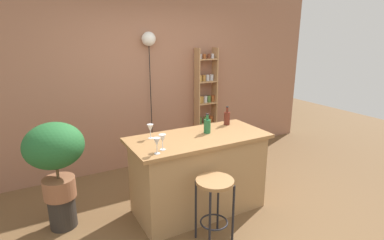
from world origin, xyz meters
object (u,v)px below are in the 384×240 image
Objects in this scene: bar_stool at (215,195)px; pendant_globe_light at (149,41)px; wine_glass_center at (162,139)px; wine_glass_right at (150,128)px; potted_plant at (55,151)px; wine_glass_left at (157,142)px; plant_stool at (63,211)px; bottle_spirits_clear at (207,126)px; spice_shelf at (206,103)px; bottle_soda_blue at (227,118)px.

pendant_globe_light is at bearing 84.90° from bar_stool.
bar_stool is 0.77m from wine_glass_center.
wine_glass_center is 1.00× the size of wine_glass_right.
wine_glass_left is at bearing -37.77° from potted_plant.
wine_glass_left is at bearing -37.77° from plant_stool.
bottle_spirits_clear is 1.44× the size of wine_glass_right.
pendant_globe_light is at bearing 72.15° from wine_glass_center.
pendant_globe_light reaches higher than spice_shelf.
wine_glass_right is at bearing 86.84° from wine_glass_center.
wine_glass_left and wine_glass_center have the same top height.
bar_stool is 2.97× the size of bottle_spirits_clear.
plant_stool is at bearing 142.29° from bar_stool.
pendant_globe_light is (-0.97, 0.05, 1.03)m from spice_shelf.
pendant_globe_light is at bearing 70.22° from wine_glass_left.
wine_glass_left is at bearing -103.68° from wine_glass_right.
potted_plant is 5.13× the size of wine_glass_center.
wine_glass_right is at bearing 76.32° from wine_glass_left.
potted_plant is 1.02m from wine_glass_right.
pendant_globe_light is at bearing 177.15° from spice_shelf.
bar_stool is 2.59m from pendant_globe_light.
potted_plant is at bearing 142.23° from wine_glass_left.
wine_glass_left is (-0.46, 0.35, 0.53)m from bar_stool.
bottle_spirits_clear reaches higher than bar_stool.
spice_shelf is 1.42m from pendant_globe_light.
wine_glass_center is at bearing -32.23° from plant_stool.
bottle_spirits_clear reaches higher than wine_glass_right.
bar_stool is 0.89m from bottle_spirits_clear.
bottle_spirits_clear is (1.64, -0.36, 0.13)m from potted_plant.
potted_plant reaches higher than wine_glass_center.
wine_glass_right is at bearing -178.72° from bottle_soda_blue.
bottle_soda_blue is 1.47× the size of wine_glass_center.
bar_stool is 1.72m from potted_plant.
potted_plant reaches higher than bar_stool.
potted_plant reaches higher than wine_glass_right.
spice_shelf is 11.25× the size of wine_glass_left.
wine_glass_center is at bearing -93.16° from wine_glass_right.
wine_glass_center is at bearing 37.56° from wine_glass_left.
bar_stool is 0.38× the size of spice_shelf.
spice_shelf is 0.88× the size of pendant_globe_light.
bottle_spirits_clear is at bearing -12.33° from plant_stool.
bar_stool is 4.26× the size of wine_glass_center.
wine_glass_left is (-1.62, -1.75, 0.13)m from spice_shelf.
bottle_spirits_clear is at bearing -85.24° from pendant_globe_light.
bottle_spirits_clear is 0.83m from wine_glass_left.
wine_glass_left is (-1.17, -0.48, 0.03)m from bottle_soda_blue.
wine_glass_center is (0.96, -0.61, 0.88)m from plant_stool.
wine_glass_right is at bearing -12.51° from plant_stool.
pendant_globe_light is (1.52, 1.12, 1.07)m from potted_plant.
bottle_spirits_clear is (-0.85, -1.43, 0.10)m from spice_shelf.
bar_stool is 1.21m from bottle_soda_blue.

